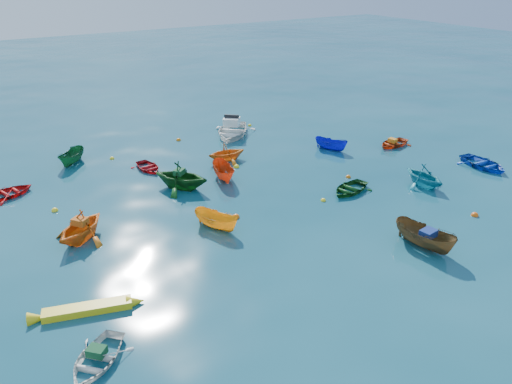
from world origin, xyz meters
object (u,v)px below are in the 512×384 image
dinghy_blue_se (483,167)px  motorboat_white (232,135)px  dinghy_white_near (97,363)px  kayak_yellow (88,312)px

dinghy_blue_se → motorboat_white: (-10.80, 14.47, 0.00)m
dinghy_white_near → kayak_yellow: 2.93m
kayak_yellow → dinghy_blue_se: bearing=-71.3°
dinghy_blue_se → kayak_yellow: bearing=-171.8°
kayak_yellow → motorboat_white: 21.94m
dinghy_white_near → dinghy_blue_se: 26.94m
dinghy_blue_se → kayak_yellow: size_ratio=0.83×
dinghy_blue_se → motorboat_white: size_ratio=0.72×
dinghy_blue_se → motorboat_white: 18.06m
kayak_yellow → motorboat_white: size_ratio=0.87×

